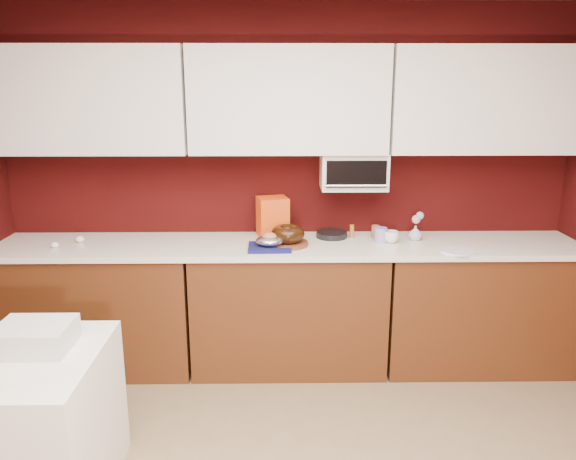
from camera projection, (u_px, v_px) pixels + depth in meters
The scene contains 29 objects.
wall_back at pixel (288, 185), 4.04m from camera, with size 4.00×0.02×2.50m, color #340807.
base_cabinet_left at pixel (99, 308), 3.93m from camera, with size 1.31×0.58×0.86m, color #522910.
base_cabinet_center at pixel (289, 307), 3.95m from camera, with size 1.31×0.58×0.86m, color #522910.
base_cabinet_right at pixel (477, 306), 3.97m from camera, with size 1.31×0.58×0.86m, color #522910.
countertop at pixel (289, 246), 3.84m from camera, with size 4.00×0.62×0.04m, color silver.
upper_cabinet_left at pixel (87, 100), 3.71m from camera, with size 1.31×0.33×0.70m, color white.
upper_cabinet_center at pixel (288, 100), 3.73m from camera, with size 1.31×0.33×0.70m, color white.
upper_cabinet_right at pixel (487, 100), 3.75m from camera, with size 1.31×0.33×0.70m, color white.
toaster_oven at pixel (353, 171), 3.88m from camera, with size 0.45×0.30×0.25m, color white.
toaster_oven_door at pixel (356, 174), 3.72m from camera, with size 0.40×0.02×0.18m, color black.
toaster_oven_handle at pixel (356, 186), 3.73m from camera, with size 0.02×0.02×0.42m, color silver.
cake_base at pixel (288, 243), 3.78m from camera, with size 0.27×0.27×0.03m, color brown.
bundt_cake at pixel (288, 234), 3.76m from camera, with size 0.23×0.23×0.09m, color black.
navy_towel at pixel (270, 247), 3.70m from camera, with size 0.28×0.24×0.02m, color #15154E.
foil_ham_nest at pixel (270, 241), 3.69m from camera, with size 0.19×0.16×0.07m, color silver.
roasted_ham at pixel (270, 237), 3.69m from camera, with size 0.10×0.08×0.06m, color #BD6A56.
pandoro_box at pixel (273, 217), 3.99m from camera, with size 0.21×0.19×0.28m, color red.
dark_pan at pixel (332, 235), 3.98m from camera, with size 0.22×0.22×0.04m, color black.
coffee_mug at pixel (391, 236), 3.83m from camera, with size 0.09×0.09×0.10m, color white.
blue_jar at pixel (381, 235), 3.85m from camera, with size 0.09×0.09×0.10m, color #1B2098.
flower_vase at pixel (415, 232), 3.90m from camera, with size 0.08×0.08×0.12m, color #ACB0C3.
flower_pink at pixel (416, 219), 3.87m from camera, with size 0.06×0.06×0.06m, color #E18285.
flower_blue at pixel (420, 216), 3.89m from camera, with size 0.05×0.05×0.05m, color #8CA0E0.
china_plate at pixel (458, 251), 3.64m from camera, with size 0.22×0.22×0.01m, color white.
amber_bottle at pixel (352, 231), 3.97m from camera, with size 0.03×0.03×0.09m, color #935B1A.
paper_cup at pixel (375, 231), 3.97m from camera, with size 0.06×0.06×0.09m, color brown.
egg_left at pixel (55, 245), 3.72m from camera, with size 0.05×0.04×0.04m, color white.
egg_right at pixel (80, 239), 3.84m from camera, with size 0.06×0.05×0.05m, color white.
newspaper_stack at pixel (34, 337), 2.62m from camera, with size 0.34×0.28×0.12m, color silver.
Camera 1 is at (-0.06, -1.74, 1.95)m, focal length 35.00 mm.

